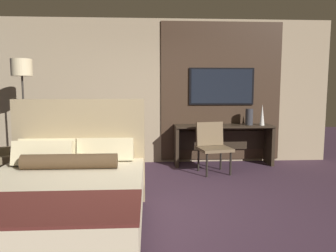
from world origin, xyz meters
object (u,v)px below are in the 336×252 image
tv (222,86)px  desk_chair (212,143)px  floor_lamp (22,77)px  vase_short (249,117)px  vase_tall (262,115)px  bed (61,202)px  desk (223,137)px

tv → desk_chair: tv is taller
floor_lamp → vase_short: 4.13m
vase_short → vase_tall: bearing=-21.2°
bed → vase_short: (2.82, 2.95, 0.57)m
floor_lamp → desk_chair: bearing=-0.1°
desk_chair → bed: bearing=-141.0°
tv → desk_chair: bearing=-112.8°
bed → tv: 4.09m
tv → desk_chair: 1.29m
floor_lamp → vase_tall: 4.33m
tv → vase_short: (0.50, -0.22, -0.58)m
desk → floor_lamp: floor_lamp is taller
vase_tall → vase_short: vase_tall is taller
tv → vase_short: 0.80m
bed → desk_chair: 3.14m
bed → vase_tall: bearing=43.3°
tv → bed: bearing=-126.2°
vase_tall → vase_short: bearing=158.8°
desk → floor_lamp: bearing=-171.0°
floor_lamp → vase_short: size_ratio=6.34×
tv → desk: bearing=-90.0°
tv → vase_tall: bearing=-23.1°
desk → vase_tall: vase_tall is taller
vase_short → floor_lamp: bearing=-172.5°
tv → vase_short: size_ratio=4.14×
desk → tv: tv is taller
tv → vase_short: tv is taller
desk_chair → floor_lamp: bearing=168.6°
desk → vase_tall: (0.72, -0.11, 0.44)m
bed → desk: bed is taller
bed → floor_lamp: floor_lamp is taller
desk → tv: size_ratio=1.47×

